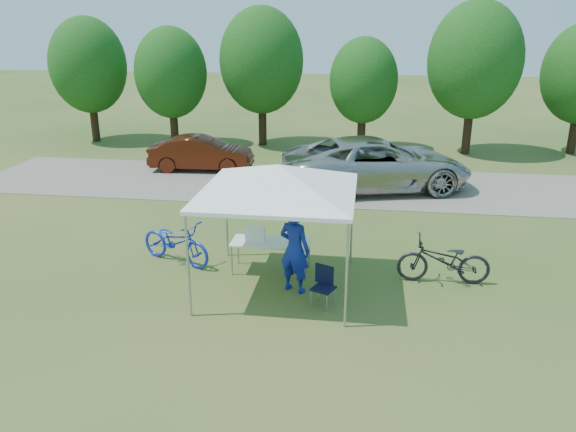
% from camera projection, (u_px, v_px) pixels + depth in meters
% --- Properties ---
extents(ground, '(100.00, 100.00, 0.00)m').
position_uv_depth(ground, '(279.00, 286.00, 12.21)').
color(ground, '#2D5119').
rests_on(ground, ground).
extents(gravel_strip, '(24.00, 5.00, 0.02)m').
position_uv_depth(gravel_strip, '(314.00, 185.00, 19.68)').
color(gravel_strip, gray).
rests_on(gravel_strip, ground).
extents(canopy, '(4.53, 4.53, 3.00)m').
position_uv_depth(canopy, '(278.00, 168.00, 11.33)').
color(canopy, '#A5A5AA').
rests_on(canopy, ground).
extents(treeline, '(24.89, 4.28, 6.30)m').
position_uv_depth(treeline, '(322.00, 67.00, 24.20)').
color(treeline, '#382314').
rests_on(treeline, ground).
extents(folding_table, '(1.79, 0.74, 0.73)m').
position_uv_depth(folding_table, '(271.00, 243.00, 12.72)').
color(folding_table, white).
rests_on(folding_table, ground).
extents(folding_chair, '(0.54, 0.57, 0.81)m').
position_uv_depth(folding_chair, '(324.00, 282.00, 11.33)').
color(folding_chair, black).
rests_on(folding_chair, ground).
extents(cooler, '(0.45, 0.31, 0.33)m').
position_uv_depth(cooler, '(255.00, 234.00, 12.70)').
color(cooler, white).
rests_on(cooler, folding_table).
extents(ice_cream_cup, '(0.08, 0.08, 0.06)m').
position_uv_depth(ice_cream_cup, '(296.00, 243.00, 12.57)').
color(ice_cream_cup, yellow).
rests_on(ice_cream_cup, folding_table).
extents(cyclist, '(0.82, 0.69, 1.90)m').
position_uv_depth(cyclist, '(295.00, 249.00, 11.73)').
color(cyclist, navy).
rests_on(cyclist, ground).
extents(bike_blue, '(2.10, 1.45, 1.05)m').
position_uv_depth(bike_blue, '(176.00, 242.00, 13.26)').
color(bike_blue, '#152EBE').
rests_on(bike_blue, ground).
extents(bike_dark, '(2.01, 0.73, 1.05)m').
position_uv_depth(bike_dark, '(444.00, 261.00, 12.22)').
color(bike_dark, black).
rests_on(bike_dark, ground).
extents(minivan, '(6.84, 4.50, 1.75)m').
position_uv_depth(minivan, '(376.00, 164.00, 18.89)').
color(minivan, '#AFAFAA').
rests_on(minivan, gravel_strip).
extents(sedan, '(3.99, 1.65, 1.29)m').
position_uv_depth(sedan, '(201.00, 153.00, 21.38)').
color(sedan, '#45180B').
rests_on(sedan, gravel_strip).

